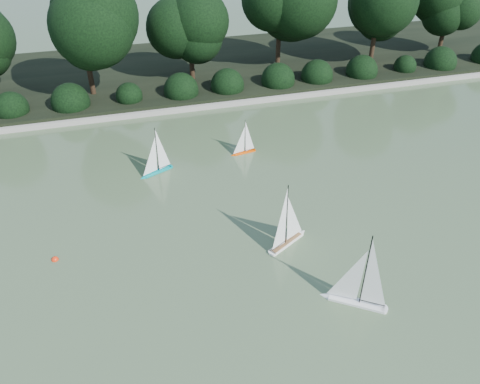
# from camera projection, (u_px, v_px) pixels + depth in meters

# --- Properties ---
(ground) EXTENTS (80.00, 80.00, 0.00)m
(ground) POSITION_uv_depth(u_px,v_px,m) (252.00, 275.00, 10.26)
(ground) COLOR #37482B
(ground) RESTS_ON ground
(pond_coping) EXTENTS (40.00, 0.35, 0.18)m
(pond_coping) POSITION_uv_depth(u_px,v_px,m) (179.00, 109.00, 17.37)
(pond_coping) COLOR gray
(pond_coping) RESTS_ON ground
(far_bank) EXTENTS (40.00, 8.00, 0.30)m
(far_bank) POSITION_uv_depth(u_px,v_px,m) (163.00, 72.00, 20.52)
(far_bank) COLOR black
(far_bank) RESTS_ON ground
(tree_line) EXTENTS (26.31, 3.93, 4.39)m
(tree_line) POSITION_uv_depth(u_px,v_px,m) (195.00, 20.00, 18.17)
(tree_line) COLOR black
(tree_line) RESTS_ON ground
(shrub_hedge) EXTENTS (29.10, 1.10, 1.10)m
(shrub_hedge) POSITION_uv_depth(u_px,v_px,m) (175.00, 91.00, 17.89)
(shrub_hedge) COLOR black
(shrub_hedge) RESTS_ON ground
(sailboat_white_a) EXTENTS (1.23, 0.95, 1.90)m
(sailboat_white_a) POSITION_uv_depth(u_px,v_px,m) (353.00, 292.00, 9.43)
(sailboat_white_a) COLOR white
(sailboat_white_a) RESTS_ON ground
(sailboat_white_b) EXTENTS (1.21, 0.79, 1.78)m
(sailboat_white_b) POSITION_uv_depth(u_px,v_px,m) (290.00, 233.00, 11.03)
(sailboat_white_b) COLOR white
(sailboat_white_b) RESTS_ON ground
(sailboat_orange) EXTENTS (0.87, 0.27, 1.19)m
(sailboat_orange) POSITION_uv_depth(u_px,v_px,m) (243.00, 148.00, 14.67)
(sailboat_orange) COLOR #FF4B00
(sailboat_orange) RESTS_ON ground
(sailboat_teal) EXTENTS (1.07, 0.60, 1.53)m
(sailboat_teal) POSITION_uv_depth(u_px,v_px,m) (155.00, 166.00, 13.65)
(sailboat_teal) COLOR #019395
(sailboat_teal) RESTS_ON ground
(race_buoy) EXTENTS (0.16, 0.16, 0.16)m
(race_buoy) POSITION_uv_depth(u_px,v_px,m) (55.00, 260.00, 10.66)
(race_buoy) COLOR #FF2F0D
(race_buoy) RESTS_ON ground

